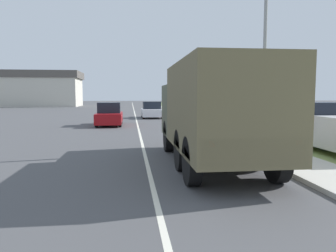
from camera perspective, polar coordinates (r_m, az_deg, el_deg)
name	(u,v)px	position (r m, az deg, el deg)	size (l,w,h in m)	color
ground_plane	(135,114)	(36.96, -5.78, 2.08)	(180.00, 180.00, 0.00)	#4C4C4F
lane_centre_stripe	(135,114)	(36.96, -5.78, 2.08)	(0.12, 120.00, 0.00)	silver
sidewalk_right	(175,113)	(37.29, 1.15, 2.22)	(1.80, 120.00, 0.12)	beige
grass_strip_right	(212,114)	(38.13, 7.72, 2.17)	(7.00, 120.00, 0.02)	olive
military_truck	(213,110)	(9.81, 7.91, 2.79)	(2.38, 7.09, 2.99)	#474C38
car_nearest_ahead	(109,115)	(23.23, -10.17, 1.87)	(1.73, 3.99, 1.61)	maroon
car_second_ahead	(152,110)	(30.68, -2.85, 2.71)	(1.85, 3.99, 1.52)	silver
lamp_post	(260,37)	(13.64, 15.74, 14.70)	(1.69, 0.24, 7.14)	gray
utility_box	(302,139)	(13.92, 22.25, -2.18)	(0.55, 0.45, 0.70)	#3D7042
building_distant	(26,89)	(68.17, -23.44, 5.97)	(20.42, 9.36, 6.61)	beige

